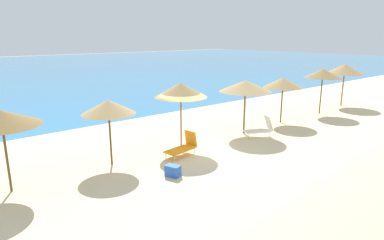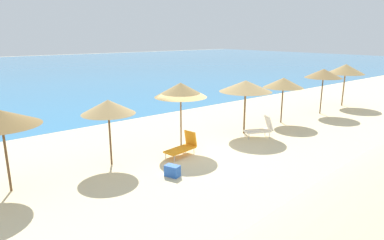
{
  "view_description": "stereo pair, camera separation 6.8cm",
  "coord_description": "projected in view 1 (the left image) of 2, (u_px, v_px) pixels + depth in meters",
  "views": [
    {
      "loc": [
        -8.96,
        -10.61,
        4.97
      ],
      "look_at": [
        0.68,
        1.13,
        1.1
      ],
      "focal_mm": 31.27,
      "sensor_mm": 36.0,
      "label": 1
    },
    {
      "loc": [
        -8.91,
        -10.65,
        4.97
      ],
      "look_at": [
        0.68,
        1.13,
        1.1
      ],
      "focal_mm": 31.27,
      "sensor_mm": 36.0,
      "label": 2
    }
  ],
  "objects": [
    {
      "name": "cooler_box",
      "position": [
        173.0,
        171.0,
        12.07
      ],
      "size": [
        0.49,
        0.61,
        0.41
      ],
      "primitive_type": "cube",
      "rotation": [
        0.0,
        0.0,
        1.93
      ],
      "color": "blue",
      "rests_on": "ground_plane"
    },
    {
      "name": "beach_umbrella_3",
      "position": [
        108.0,
        107.0,
        12.65
      ],
      "size": [
        2.06,
        2.06,
        2.6
      ],
      "color": "brown",
      "rests_on": "ground_plane"
    },
    {
      "name": "beach_umbrella_8",
      "position": [
        345.0,
        69.0,
        23.69
      ],
      "size": [
        2.58,
        2.58,
        2.99
      ],
      "color": "brown",
      "rests_on": "ground_plane"
    },
    {
      "name": "beach_umbrella_4",
      "position": [
        181.0,
        90.0,
        14.55
      ],
      "size": [
        2.31,
        2.31,
        2.97
      ],
      "color": "brown",
      "rests_on": "ground_plane"
    },
    {
      "name": "beach_umbrella_2",
      "position": [
        1.0,
        118.0,
        10.34
      ],
      "size": [
        2.38,
        2.38,
        2.73
      ],
      "color": "brown",
      "rests_on": "ground_plane"
    },
    {
      "name": "ground_plane",
      "position": [
        196.0,
        152.0,
        14.68
      ],
      "size": [
        160.0,
        160.0,
        0.0
      ],
      "primitive_type": "plane",
      "color": "beige"
    },
    {
      "name": "beach_umbrella_5",
      "position": [
        245.0,
        86.0,
        16.86
      ],
      "size": [
        2.67,
        2.67,
        2.76
      ],
      "color": "brown",
      "rests_on": "ground_plane"
    },
    {
      "name": "beach_umbrella_6",
      "position": [
        283.0,
        83.0,
        19.04
      ],
      "size": [
        2.25,
        2.25,
        2.62
      ],
      "color": "brown",
      "rests_on": "ground_plane"
    },
    {
      "name": "beach_umbrella_7",
      "position": [
        323.0,
        73.0,
        21.2
      ],
      "size": [
        2.32,
        2.32,
        2.9
      ],
      "color": "brown",
      "rests_on": "ground_plane"
    },
    {
      "name": "lounge_chair_1",
      "position": [
        183.0,
        146.0,
        14.11
      ],
      "size": [
        1.53,
        0.82,
        0.98
      ],
      "rotation": [
        0.0,
        0.0,
        1.73
      ],
      "color": "orange",
      "rests_on": "ground_plane"
    },
    {
      "name": "lounge_chair_0",
      "position": [
        261.0,
        129.0,
        16.63
      ],
      "size": [
        1.5,
        1.1,
        1.06
      ],
      "rotation": [
        0.0,
        0.0,
        1.14
      ],
      "color": "white",
      "rests_on": "ground_plane"
    }
  ]
}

